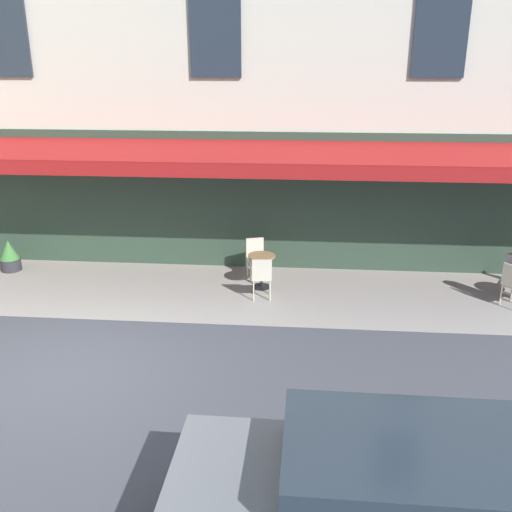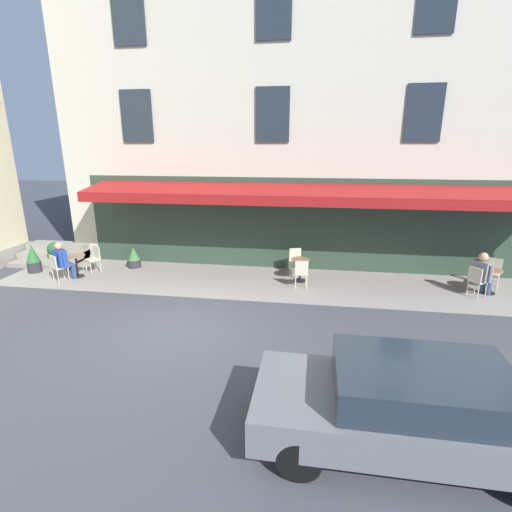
{
  "view_description": "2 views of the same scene",
  "coord_description": "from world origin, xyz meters",
  "px_view_note": "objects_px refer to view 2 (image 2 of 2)",
  "views": [
    {
      "loc": [
        -3.61,
        7.67,
        4.76
      ],
      "look_at": [
        -2.74,
        -2.46,
        1.16
      ],
      "focal_mm": 39.43,
      "sensor_mm": 36.0,
      "label": 1
    },
    {
      "loc": [
        -3.07,
        7.97,
        4.26
      ],
      "look_at": [
        -1.49,
        -2.51,
        1.13
      ],
      "focal_mm": 26.44,
      "sensor_mm": 36.0,
      "label": 2
    }
  ],
  "objects_px": {
    "cafe_chair_cream_under_awning": "(296,259)",
    "potted_plant_entrance_left": "(134,258)",
    "potted_plant_by_steps": "(55,252)",
    "seated_companion_in_blue": "(63,260)",
    "cafe_chair_cream_back_row": "(493,270)",
    "seated_patron_in_grey": "(482,273)",
    "cafe_chair_cream_corner_left": "(301,271)",
    "parked_car_grey": "(409,405)",
    "cafe_chair_cream_kerbside": "(94,257)",
    "cafe_chair_cream_near_door": "(57,266)",
    "cafe_table_streetside": "(76,263)",
    "potted_plant_under_sign": "(33,259)",
    "cafe_chair_cream_by_window": "(477,279)",
    "cafe_table_near_entrance": "(490,278)",
    "cafe_table_mid_terrace": "(300,267)"
  },
  "relations": [
    {
      "from": "cafe_chair_cream_under_awning",
      "to": "seated_patron_in_grey",
      "type": "bearing_deg",
      "value": 168.93
    },
    {
      "from": "seated_patron_in_grey",
      "to": "potted_plant_entrance_left",
      "type": "height_order",
      "value": "seated_patron_in_grey"
    },
    {
      "from": "cafe_table_mid_terrace",
      "to": "cafe_chair_cream_kerbside",
      "type": "height_order",
      "value": "cafe_chair_cream_kerbside"
    },
    {
      "from": "cafe_chair_cream_back_row",
      "to": "potted_plant_entrance_left",
      "type": "relative_size",
      "value": 1.23
    },
    {
      "from": "cafe_chair_cream_corner_left",
      "to": "cafe_table_streetside",
      "type": "relative_size",
      "value": 1.21
    },
    {
      "from": "cafe_chair_cream_by_window",
      "to": "cafe_chair_cream_corner_left",
      "type": "height_order",
      "value": "same"
    },
    {
      "from": "cafe_chair_cream_under_awning",
      "to": "cafe_table_streetside",
      "type": "distance_m",
      "value": 7.34
    },
    {
      "from": "cafe_chair_cream_near_door",
      "to": "potted_plant_by_steps",
      "type": "bearing_deg",
      "value": -52.55
    },
    {
      "from": "cafe_chair_cream_corner_left",
      "to": "seated_patron_in_grey",
      "type": "height_order",
      "value": "seated_patron_in_grey"
    },
    {
      "from": "cafe_chair_cream_kerbside",
      "to": "potted_plant_entrance_left",
      "type": "height_order",
      "value": "cafe_chair_cream_kerbside"
    },
    {
      "from": "cafe_chair_cream_near_door",
      "to": "parked_car_grey",
      "type": "distance_m",
      "value": 11.01
    },
    {
      "from": "cafe_chair_cream_under_awning",
      "to": "seated_companion_in_blue",
      "type": "height_order",
      "value": "seated_companion_in_blue"
    },
    {
      "from": "potted_plant_by_steps",
      "to": "seated_companion_in_blue",
      "type": "bearing_deg",
      "value": 133.59
    },
    {
      "from": "cafe_chair_cream_kerbside",
      "to": "cafe_chair_cream_under_awning",
      "type": "bearing_deg",
      "value": -173.69
    },
    {
      "from": "cafe_table_streetside",
      "to": "cafe_table_mid_terrace",
      "type": "bearing_deg",
      "value": -174.65
    },
    {
      "from": "cafe_chair_cream_under_awning",
      "to": "cafe_table_streetside",
      "type": "bearing_deg",
      "value": 10.2
    },
    {
      "from": "cafe_chair_cream_back_row",
      "to": "potted_plant_under_sign",
      "type": "height_order",
      "value": "potted_plant_under_sign"
    },
    {
      "from": "cafe_chair_cream_kerbside",
      "to": "cafe_chair_cream_back_row",
      "type": "bearing_deg",
      "value": -177.86
    },
    {
      "from": "cafe_chair_cream_near_door",
      "to": "potted_plant_under_sign",
      "type": "distance_m",
      "value": 1.66
    },
    {
      "from": "potted_plant_under_sign",
      "to": "parked_car_grey",
      "type": "relative_size",
      "value": 0.23
    },
    {
      "from": "cafe_table_streetside",
      "to": "potted_plant_by_steps",
      "type": "bearing_deg",
      "value": -33.35
    },
    {
      "from": "cafe_chair_cream_kerbside",
      "to": "cafe_table_near_entrance",
      "type": "bearing_deg",
      "value": 179.7
    },
    {
      "from": "cafe_table_mid_terrace",
      "to": "seated_companion_in_blue",
      "type": "distance_m",
      "value": 7.68
    },
    {
      "from": "seated_patron_in_grey",
      "to": "parked_car_grey",
      "type": "bearing_deg",
      "value": 61.36
    },
    {
      "from": "potted_plant_under_sign",
      "to": "cafe_chair_cream_by_window",
      "type": "bearing_deg",
      "value": 179.52
    },
    {
      "from": "cafe_chair_cream_back_row",
      "to": "cafe_chair_cream_corner_left",
      "type": "height_order",
      "value": "same"
    },
    {
      "from": "cafe_table_near_entrance",
      "to": "cafe_chair_cream_near_door",
      "type": "height_order",
      "value": "cafe_chair_cream_near_door"
    },
    {
      "from": "cafe_chair_cream_corner_left",
      "to": "potted_plant_under_sign",
      "type": "height_order",
      "value": "potted_plant_under_sign"
    },
    {
      "from": "potted_plant_by_steps",
      "to": "parked_car_grey",
      "type": "height_order",
      "value": "parked_car_grey"
    },
    {
      "from": "cafe_chair_cream_back_row",
      "to": "seated_patron_in_grey",
      "type": "relative_size",
      "value": 0.69
    },
    {
      "from": "cafe_chair_cream_kerbside",
      "to": "parked_car_grey",
      "type": "xyz_separation_m",
      "value": [
        -8.85,
        6.66,
        0.16
      ]
    },
    {
      "from": "cafe_chair_cream_near_door",
      "to": "seated_patron_in_grey",
      "type": "xyz_separation_m",
      "value": [
        -12.97,
        -0.79,
        0.16
      ]
    },
    {
      "from": "cafe_chair_cream_back_row",
      "to": "cafe_table_mid_terrace",
      "type": "height_order",
      "value": "cafe_chair_cream_back_row"
    },
    {
      "from": "cafe_table_near_entrance",
      "to": "cafe_chair_cream_back_row",
      "type": "distance_m",
      "value": 0.63
    },
    {
      "from": "seated_companion_in_blue",
      "to": "cafe_chair_cream_by_window",
      "type": "bearing_deg",
      "value": -177.85
    },
    {
      "from": "cafe_chair_cream_near_door",
      "to": "seated_patron_in_grey",
      "type": "distance_m",
      "value": 12.99
    },
    {
      "from": "cafe_chair_cream_near_door",
      "to": "potted_plant_under_sign",
      "type": "xyz_separation_m",
      "value": [
        1.47,
        -0.78,
        -0.07
      ]
    },
    {
      "from": "cafe_table_streetside",
      "to": "cafe_chair_cream_by_window",
      "type": "bearing_deg",
      "value": -179.48
    },
    {
      "from": "cafe_chair_cream_under_awning",
      "to": "potted_plant_entrance_left",
      "type": "bearing_deg",
      "value": 0.56
    },
    {
      "from": "potted_plant_by_steps",
      "to": "cafe_table_near_entrance",
      "type": "bearing_deg",
      "value": 178.02
    },
    {
      "from": "cafe_chair_cream_kerbside",
      "to": "seated_patron_in_grey",
      "type": "bearing_deg",
      "value": 178.6
    },
    {
      "from": "cafe_chair_cream_back_row",
      "to": "cafe_chair_cream_corner_left",
      "type": "relative_size",
      "value": 1.0
    },
    {
      "from": "cafe_chair_cream_corner_left",
      "to": "parked_car_grey",
      "type": "bearing_deg",
      "value": 105.63
    },
    {
      "from": "cafe_chair_cream_corner_left",
      "to": "cafe_table_streetside",
      "type": "bearing_deg",
      "value": 0.48
    },
    {
      "from": "potted_plant_by_steps",
      "to": "parked_car_grey",
      "type": "distance_m",
      "value": 12.81
    },
    {
      "from": "cafe_table_near_entrance",
      "to": "cafe_chair_cream_back_row",
      "type": "height_order",
      "value": "cafe_chair_cream_back_row"
    },
    {
      "from": "potted_plant_entrance_left",
      "to": "parked_car_grey",
      "type": "height_order",
      "value": "parked_car_grey"
    },
    {
      "from": "cafe_chair_cream_back_row",
      "to": "cafe_chair_cream_kerbside",
      "type": "distance_m",
      "value": 12.99
    },
    {
      "from": "cafe_chair_cream_kerbside",
      "to": "potted_plant_entrance_left",
      "type": "bearing_deg",
      "value": -147.12
    },
    {
      "from": "cafe_table_mid_terrace",
      "to": "cafe_chair_cream_near_door",
      "type": "height_order",
      "value": "cafe_chair_cream_near_door"
    }
  ]
}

